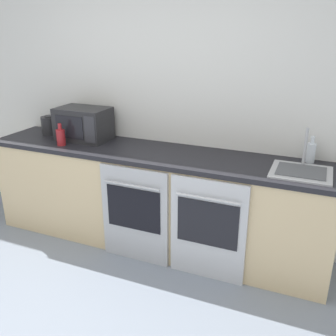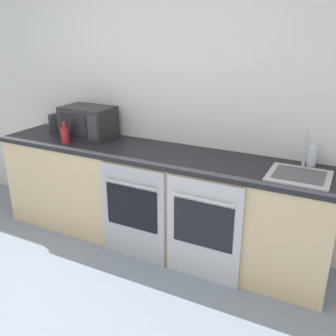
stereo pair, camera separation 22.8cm
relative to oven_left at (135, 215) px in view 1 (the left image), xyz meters
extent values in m
cube|color=silver|center=(0.02, 0.66, 0.86)|extent=(10.00, 0.06, 2.60)
cube|color=#D1B789|center=(0.02, 0.33, 0.00)|extent=(3.12, 0.62, 0.88)
cube|color=black|center=(0.02, 0.33, 0.46)|extent=(3.14, 0.64, 0.04)
cube|color=#A8AAAF|center=(0.00, 0.00, -0.01)|extent=(0.62, 0.03, 0.86)
cube|color=black|center=(0.00, -0.02, 0.06)|extent=(0.49, 0.01, 0.38)
cylinder|color=#A8AAAF|center=(0.00, -0.04, 0.29)|extent=(0.51, 0.02, 0.02)
cube|color=#B7BABF|center=(0.65, 0.00, -0.01)|extent=(0.62, 0.03, 0.86)
cube|color=black|center=(0.65, -0.02, 0.06)|extent=(0.49, 0.01, 0.38)
cylinder|color=#B7BABF|center=(0.65, -0.04, 0.29)|extent=(0.51, 0.02, 0.02)
cube|color=#232326|center=(-0.74, 0.41, 0.63)|extent=(0.50, 0.33, 0.31)
cube|color=black|center=(-0.78, 0.24, 0.63)|extent=(0.30, 0.01, 0.21)
cube|color=#2D2D33|center=(-0.56, 0.24, 0.63)|extent=(0.11, 0.01, 0.25)
cylinder|color=maroon|center=(-0.83, 0.16, 0.55)|extent=(0.08, 0.08, 0.15)
cylinder|color=maroon|center=(-0.83, 0.16, 0.65)|extent=(0.03, 0.03, 0.06)
cylinder|color=silver|center=(1.32, 0.55, 0.56)|extent=(0.07, 0.07, 0.16)
cylinder|color=silver|center=(1.32, 0.55, 0.66)|extent=(0.03, 0.03, 0.06)
cylinder|color=#232326|center=(-1.17, 0.43, 0.57)|extent=(0.17, 0.17, 0.18)
cylinder|color=#262628|center=(-1.17, 0.43, 0.66)|extent=(0.09, 0.09, 0.01)
cube|color=#A8AAAF|center=(1.27, 0.27, 0.48)|extent=(0.44, 0.40, 0.01)
cube|color=#4C4F54|center=(1.27, 0.27, 0.49)|extent=(0.35, 0.29, 0.01)
cylinder|color=#A8AAAF|center=(1.27, 0.43, 0.64)|extent=(0.02, 0.02, 0.30)
camera|label=1|loc=(1.37, -2.51, 1.50)|focal=40.00mm
camera|label=2|loc=(1.57, -2.42, 1.50)|focal=40.00mm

